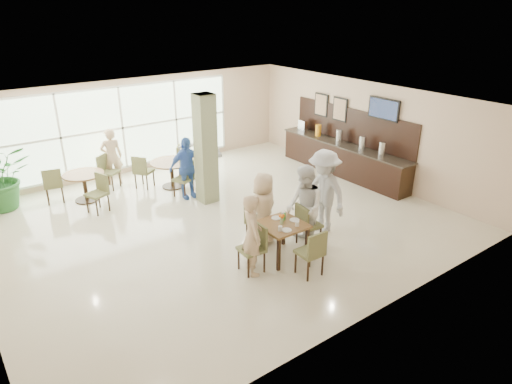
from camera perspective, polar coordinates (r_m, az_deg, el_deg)
ground at (r=10.95m, az=-4.59°, el=-3.59°), size 10.00×10.00×0.00m
room_shell at (r=10.30m, az=-4.88°, el=4.92°), size 10.00×10.00×10.00m
window_bank at (r=14.07m, az=-16.35°, el=7.69°), size 7.00×0.04×7.00m
column at (r=11.57m, az=-6.30°, el=5.32°), size 0.45×0.45×2.80m
main_table at (r=9.16m, az=3.21°, el=-4.57°), size 0.87×0.87×0.75m
round_table_left at (r=12.61m, az=-20.69°, el=1.37°), size 1.04×1.04×0.75m
round_table_right at (r=12.89m, az=-10.51°, el=3.09°), size 1.16×1.16×0.75m
chairs_main_table at (r=9.25m, az=3.27°, el=-5.50°), size 2.08×2.17×0.95m
chairs_table_left at (r=12.63m, az=-20.38°, el=1.04°), size 2.08×1.94×0.95m
chairs_table_right at (r=12.98m, az=-10.57°, el=2.70°), size 1.98×1.88×0.95m
tabletop_clutter at (r=9.11m, az=3.64°, el=-3.60°), size 0.66×0.74×0.21m
buffet_counter at (r=13.91m, az=10.83°, el=4.39°), size 0.64×4.70×1.95m
wall_tv at (r=12.98m, az=15.67°, el=9.97°), size 0.06×1.00×0.58m
framed_art_a at (r=14.07m, az=10.45°, el=10.12°), size 0.05×0.55×0.70m
framed_art_b at (r=14.61m, az=8.15°, el=10.74°), size 0.05×0.55×0.70m
potted_plant at (r=12.91m, az=-29.32°, el=1.60°), size 1.58×1.58×1.65m
teen_left at (r=8.57m, az=-0.51°, el=-5.38°), size 0.54×0.68×1.61m
teen_far at (r=9.66m, az=0.95°, el=-2.07°), size 0.86×0.61×1.58m
teen_right at (r=9.50m, az=6.05°, el=-1.93°), size 0.96×1.07×1.79m
teen_standing at (r=10.17m, az=8.43°, el=0.03°), size 0.72×1.25×1.92m
adult_a at (r=12.04m, az=-8.69°, el=2.99°), size 0.98×0.57×1.65m
adult_b at (r=13.16m, az=-6.74°, el=4.91°), size 1.22×1.70×1.69m
adult_standing at (r=13.43m, az=-17.59°, el=4.23°), size 0.67×0.51×1.63m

